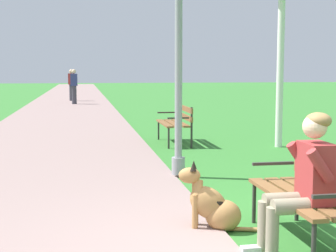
% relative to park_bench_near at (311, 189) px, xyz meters
% --- Properties ---
extents(paved_path, '(3.83, 60.00, 0.04)m').
position_rel_park_bench_near_xyz_m(paved_path, '(-2.63, 23.60, -0.49)').
color(paved_path, gray).
rests_on(paved_path, ground).
extents(park_bench_near, '(0.55, 1.50, 0.85)m').
position_rel_park_bench_near_xyz_m(park_bench_near, '(0.00, 0.00, 0.00)').
color(park_bench_near, brown).
rests_on(park_bench_near, ground).
extents(park_bench_mid, '(0.55, 1.50, 0.85)m').
position_rel_park_bench_near_xyz_m(park_bench_mid, '(-0.03, 6.50, 0.00)').
color(park_bench_mid, brown).
rests_on(park_bench_mid, ground).
extents(person_seated_on_near_bench, '(0.74, 0.49, 1.25)m').
position_rel_park_bench_near_xyz_m(person_seated_on_near_bench, '(-0.21, -0.28, 0.17)').
color(person_seated_on_near_bench, gray).
rests_on(person_seated_on_near_bench, ground).
extents(dog_shepherd, '(0.82, 0.40, 0.71)m').
position_rel_park_bench_near_xyz_m(dog_shepherd, '(-0.80, 0.51, -0.25)').
color(dog_shepherd, '#B27F47').
rests_on(dog_shepherd, ground).
extents(lamp_post_near, '(0.24, 0.24, 3.83)m').
position_rel_park_bench_near_xyz_m(lamp_post_near, '(-0.65, 3.08, 1.47)').
color(lamp_post_near, gray).
rests_on(lamp_post_near, ground).
extents(pedestrian_distant, '(0.32, 0.22, 1.65)m').
position_rel_park_bench_near_xyz_m(pedestrian_distant, '(-2.58, 22.04, 0.33)').
color(pedestrian_distant, '#383842').
rests_on(pedestrian_distant, ground).
extents(pedestrian_further_distant, '(0.32, 0.22, 1.65)m').
position_rel_park_bench_near_xyz_m(pedestrian_further_distant, '(-2.41, 19.51, 0.33)').
color(pedestrian_further_distant, '#383842').
rests_on(pedestrian_further_distant, ground).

